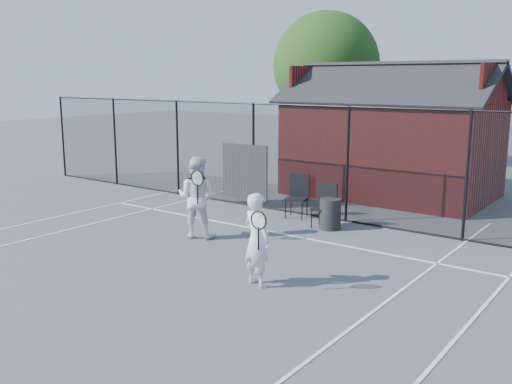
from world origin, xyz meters
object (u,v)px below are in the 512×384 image
Objects in this scene: player_front at (257,239)px; player_back at (197,197)px; waste_bin at (330,214)px; clubhouse at (392,145)px; chair_left at (324,207)px; chair_right at (297,197)px.

player_front is 3.48m from player_back.
player_back is 3.35m from waste_bin.
player_front is 4.34m from waste_bin.
clubhouse is at bearing 77.56° from player_back.
chair_right is at bearing 151.42° from chair_left.
clubhouse is 5.70× the size of chair_right.
player_back is 1.75× the size of chair_left.
chair_left is (-1.05, 4.22, -0.31)m from player_front.
player_front is 5.20m from chair_right.
clubhouse is at bearing 98.66° from player_front.
chair_left is at bearing 103.93° from player_front.
player_front is 0.89× the size of player_back.
player_back is at bearing 150.06° from player_front.
player_front is 4.36m from chair_left.
player_front reaches higher than chair_left.
clubhouse reaches higher than waste_bin.
player_back reaches higher than chair_left.
clubhouse reaches higher than player_front.
player_back is 3.13m from chair_right.
chair_left is (1.97, 2.49, -0.41)m from player_back.
chair_left is at bearing 51.59° from player_back.
clubhouse is at bearing 89.64° from chair_left.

